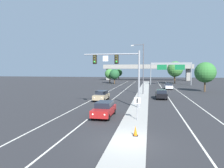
{
  "coord_description": "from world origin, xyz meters",
  "views": [
    {
      "loc": [
        1.34,
        -13.29,
        4.89
      ],
      "look_at": [
        -3.2,
        10.97,
        3.2
      ],
      "focal_mm": 32.25,
      "sensor_mm": 36.0,
      "label": 1
    }
  ],
  "objects": [
    {
      "name": "ground_plane",
      "position": [
        0.0,
        0.0,
        0.0
      ],
      "size": [
        260.0,
        260.0,
        0.0
      ],
      "primitive_type": "plane",
      "color": "#28282B"
    },
    {
      "name": "overhead_signal_mast",
      "position": [
        -2.29,
        12.18,
        5.33
      ],
      "size": [
        7.29,
        0.44,
        7.2
      ],
      "color": "gray",
      "rests_on": "median_island"
    },
    {
      "name": "highway_sign_gantry",
      "position": [
        8.2,
        55.88,
        6.16
      ],
      "size": [
        13.28,
        0.42,
        7.5
      ],
      "color": "gray",
      "rests_on": "ground"
    },
    {
      "name": "car_oncoming_tan",
      "position": [
        -6.27,
        18.14,
        0.82
      ],
      "size": [
        1.87,
        4.49,
        1.58
      ],
      "color": "tan",
      "rests_on": "ground"
    },
    {
      "name": "median_island",
      "position": [
        0.0,
        18.0,
        0.07
      ],
      "size": [
        2.4,
        110.0,
        0.15
      ],
      "primitive_type": "cube",
      "color": "#9E9B93",
      "rests_on": "ground"
    },
    {
      "name": "overpass_bridge",
      "position": [
        0.0,
        86.55,
        5.78
      ],
      "size": [
        42.4,
        6.4,
        7.65
      ],
      "color": "gray",
      "rests_on": "ground"
    },
    {
      "name": "edge_stripe_left",
      "position": [
        -8.0,
        25.0,
        0.0
      ],
      "size": [
        0.14,
        100.0,
        0.01
      ],
      "primitive_type": "cube",
      "color": "silver",
      "rests_on": "ground"
    },
    {
      "name": "tree_far_left_b",
      "position": [
        -13.41,
        61.04,
        3.54
      ],
      "size": [
        3.75,
        3.75,
        5.43
      ],
      "color": "#4C3823",
      "rests_on": "ground"
    },
    {
      "name": "street_lamp_median",
      "position": [
        -0.14,
        27.37,
        5.79
      ],
      "size": [
        2.58,
        0.28,
        10.0
      ],
      "color": "#4C4C51",
      "rests_on": "median_island"
    },
    {
      "name": "traffic_cone_median_nose",
      "position": [
        0.38,
        1.04,
        0.51
      ],
      "size": [
        0.36,
        0.36,
        0.74
      ],
      "color": "black",
      "rests_on": "median_island"
    },
    {
      "name": "car_receding_white",
      "position": [
        6.17,
        40.14,
        0.82
      ],
      "size": [
        1.83,
        4.47,
        1.58
      ],
      "color": "silver",
      "rests_on": "ground"
    },
    {
      "name": "median_sign_post",
      "position": [
        0.21,
        5.84,
        1.59
      ],
      "size": [
        0.6,
        0.1,
        2.2
      ],
      "color": "gray",
      "rests_on": "median_island"
    },
    {
      "name": "edge_stripe_right",
      "position": [
        8.0,
        25.0,
        0.0
      ],
      "size": [
        0.14,
        100.0,
        0.01
      ],
      "primitive_type": "cube",
      "color": "silver",
      "rests_on": "ground"
    },
    {
      "name": "tree_far_left_c",
      "position": [
        -11.12,
        58.16,
        3.45
      ],
      "size": [
        3.65,
        3.65,
        5.29
      ],
      "color": "#4C3823",
      "rests_on": "ground"
    },
    {
      "name": "lane_stripe_receding_center",
      "position": [
        4.7,
        25.0,
        0.0
      ],
      "size": [
        0.14,
        100.0,
        0.01
      ],
      "primitive_type": "cube",
      "color": "silver",
      "rests_on": "ground"
    },
    {
      "name": "tree_far_left_a",
      "position": [
        -14.87,
        92.83,
        3.57
      ],
      "size": [
        3.78,
        3.78,
        5.47
      ],
      "color": "#4C3823",
      "rests_on": "ground"
    },
    {
      "name": "tree_far_right_b",
      "position": [
        13.18,
        88.62,
        3.3
      ],
      "size": [
        3.5,
        3.5,
        5.06
      ],
      "color": "#4C3823",
      "rests_on": "ground"
    },
    {
      "name": "lane_stripe_oncoming_center",
      "position": [
        -4.7,
        25.0,
        0.0
      ],
      "size": [
        0.14,
        100.0,
        0.01
      ],
      "primitive_type": "cube",
      "color": "silver",
      "rests_on": "ground"
    },
    {
      "name": "car_oncoming_red",
      "position": [
        -3.31,
        7.08,
        0.82
      ],
      "size": [
        1.87,
        4.49,
        1.58
      ],
      "color": "maroon",
      "rests_on": "ground"
    },
    {
      "name": "tree_far_right_c",
      "position": [
        10.45,
        63.14,
        5.34
      ],
      "size": [
        5.64,
        5.64,
        8.17
      ],
      "color": "#4C3823",
      "rests_on": "ground"
    },
    {
      "name": "car_receding_black",
      "position": [
        3.35,
        22.03,
        0.82
      ],
      "size": [
        1.84,
        4.48,
        1.58
      ],
      "color": "black",
      "rests_on": "ground"
    },
    {
      "name": "tree_far_right_a",
      "position": [
        13.72,
        35.38,
        4.4
      ],
      "size": [
        4.66,
        4.66,
        6.74
      ],
      "color": "#4C3823",
      "rests_on": "ground"
    }
  ]
}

